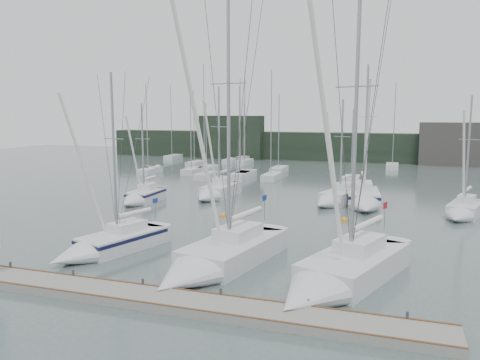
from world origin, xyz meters
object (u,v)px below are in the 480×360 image
sailboat_near_right (335,277)px  sailboat_mid_a (140,198)px  sailboat_near_left (103,246)px  sailboat_near_center (212,262)px  sailboat_mid_e (462,212)px  sailboat_mid_c (335,199)px  buoy_b (344,221)px  sailboat_mid_b (215,193)px  sailboat_mid_d (364,200)px  buoy_a (223,216)px

sailboat_near_right → sailboat_mid_a: sailboat_near_right is taller
sailboat_near_left → sailboat_mid_a: size_ratio=1.17×
sailboat_near_center → sailboat_mid_e: bearing=63.8°
sailboat_mid_a → sailboat_mid_c: size_ratio=0.97×
sailboat_near_center → buoy_b: bearing=81.2°
sailboat_near_left → sailboat_mid_e: sailboat_near_left is taller
sailboat_near_center → sailboat_mid_a: sailboat_near_center is taller
sailboat_near_right → sailboat_mid_c: size_ratio=1.59×
sailboat_mid_c → sailboat_mid_e: sailboat_mid_e is taller
sailboat_near_right → sailboat_mid_c: 21.85m
sailboat_near_left → sailboat_mid_a: (-6.22, 15.11, 0.02)m
sailboat_mid_b → sailboat_mid_d: (14.58, 0.21, 0.08)m
sailboat_mid_a → sailboat_mid_d: (20.39, 4.92, 0.11)m
sailboat_near_center → sailboat_mid_a: size_ratio=1.70×
sailboat_mid_e → sailboat_near_right: bearing=-95.6°
sailboat_mid_a → buoy_a: size_ratio=18.67×
buoy_a → buoy_b: (9.82, 1.52, 0.00)m
sailboat_mid_b → sailboat_near_left: bearing=-86.0°
buoy_a → sailboat_mid_c: bearing=44.2°
sailboat_near_left → sailboat_mid_c: bearing=77.5°
sailboat_near_left → buoy_a: (3.24, 12.33, -0.52)m
sailboat_near_center → sailboat_mid_a: 21.03m
sailboat_mid_b → sailboat_mid_e: bearing=-2.4°
sailboat_near_center → sailboat_mid_b: sailboat_near_center is taller
sailboat_near_right → sailboat_mid_a: 26.16m
sailboat_mid_b → sailboat_near_center: bearing=-66.3°
sailboat_near_right → buoy_a: sailboat_near_right is taller
sailboat_near_left → sailboat_mid_c: 23.44m
sailboat_near_left → sailboat_mid_b: size_ratio=0.99×
sailboat_near_left → sailboat_near_center: bearing=10.5°
sailboat_near_right → buoy_b: 15.20m
sailboat_near_center → sailboat_mid_c: bearing=91.2°
sailboat_near_center → buoy_b: (5.58, 14.70, -0.59)m
sailboat_mid_c → sailboat_mid_e: size_ratio=0.99×
sailboat_near_center → buoy_b: size_ratio=29.32×
sailboat_near_left → sailboat_mid_d: sailboat_mid_d is taller
sailboat_near_left → sailboat_mid_d: (14.17, 20.03, 0.13)m
sailboat_mid_b → buoy_b: bearing=-21.1°
sailboat_near_left → sailboat_mid_d: bearing=71.7°
sailboat_near_right → sailboat_mid_d: 21.33m
sailboat_mid_d → sailboat_mid_b: bearing=174.8°
sailboat_mid_a → sailboat_mid_c: bearing=15.7°
sailboat_mid_e → buoy_a: (-18.89, -5.42, -0.51)m
sailboat_near_center → sailboat_mid_b: (-7.89, 20.66, -0.01)m
sailboat_near_left → sailboat_mid_c: (11.55, 20.40, 0.03)m
sailboat_mid_c → sailboat_mid_d: (2.62, -0.37, 0.10)m
sailboat_mid_a → sailboat_mid_c: (17.77, 5.29, 0.01)m
sailboat_mid_b → buoy_a: size_ratio=21.93×
sailboat_mid_a → buoy_a: (9.46, -2.78, -0.54)m
sailboat_near_right → sailboat_mid_e: 20.65m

